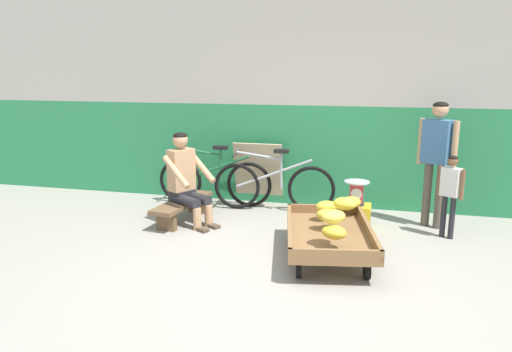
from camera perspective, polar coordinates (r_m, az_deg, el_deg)
ground_plane at (r=4.42m, az=1.82°, el=-12.86°), size 80.00×80.00×0.00m
back_wall at (r=6.75m, az=6.90°, el=9.46°), size 16.00×0.30×3.06m
banana_cart at (r=4.97m, az=8.68°, el=-7.00°), size 1.08×1.57×0.36m
banana_pile at (r=4.97m, az=9.61°, el=-4.29°), size 0.55×1.33×0.26m
low_bench at (r=6.14m, az=-8.78°, el=-3.55°), size 0.45×1.13×0.27m
vendor_seated at (r=5.98m, az=-8.38°, el=-0.33°), size 0.74×0.65×1.14m
plastic_crate at (r=5.92m, az=11.81°, el=-4.79°), size 0.36×0.28×0.30m
weighing_scale at (r=5.84m, az=11.94°, el=-1.95°), size 0.30×0.30×0.29m
bicycle_near_left at (r=6.79m, az=-5.06°, el=-0.53°), size 1.66×0.48×0.86m
bicycle_far_left at (r=6.47m, az=2.10°, el=-1.15°), size 1.66×0.48×0.86m
sign_board at (r=6.82m, az=0.30°, el=0.35°), size 0.70×0.21×0.89m
customer_adult at (r=6.08m, az=20.84°, el=2.87°), size 0.42×0.34×1.53m
customer_child at (r=5.80m, az=22.24°, el=-1.30°), size 0.27×0.21×0.96m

